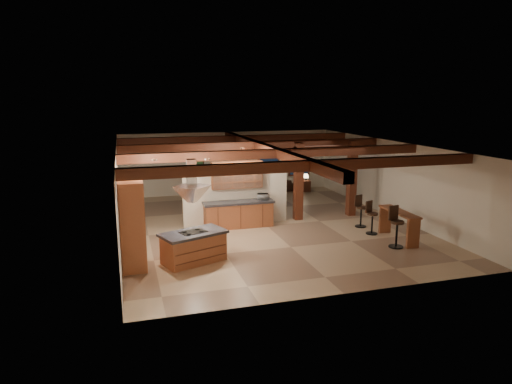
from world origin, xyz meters
TOP-DOWN VIEW (x-y plane):
  - ground at (0.00, 0.00)m, footprint 12.00×12.00m
  - room_walls at (0.00, 0.00)m, footprint 12.00×12.00m
  - ceiling_beams at (0.00, 0.00)m, footprint 10.00×12.00m
  - timber_posts at (2.50, 0.50)m, footprint 2.50×0.30m
  - partition_wall at (-1.00, 0.50)m, footprint 3.80×0.18m
  - pantry_cabinet at (-4.67, -2.60)m, footprint 0.67×1.60m
  - back_counter at (-1.00, 0.11)m, footprint 2.50×0.66m
  - upper_display_cabinet at (-1.00, 0.31)m, footprint 1.80×0.36m
  - range_hood at (-3.06, -2.90)m, footprint 1.10×1.10m
  - back_windows at (2.80, 5.93)m, footprint 2.70×0.07m
  - framed_art at (-1.50, 5.94)m, footprint 0.65×0.05m
  - recessed_cans at (-2.53, -1.93)m, footprint 3.16×2.46m
  - kitchen_island at (-3.06, -2.90)m, footprint 2.00×1.52m
  - dining_table at (-0.21, 2.38)m, footprint 2.18×1.61m
  - sofa at (2.17, 5.48)m, footprint 2.04×1.21m
  - microwave at (-0.10, 0.11)m, footprint 0.42×0.32m
  - bar_counter at (3.56, -2.78)m, footprint 0.53×1.85m
  - side_table at (3.65, 5.18)m, footprint 0.50×0.50m
  - table_lamp at (3.65, 5.18)m, footprint 0.27×0.27m
  - bar_stool_a at (3.08, -3.35)m, footprint 0.45×0.47m
  - bar_stool_b at (3.08, -1.92)m, footprint 0.42×0.43m
  - bar_stool_c at (3.15, -1.05)m, footprint 0.40×0.42m
  - dining_chairs at (-0.21, 2.38)m, footprint 2.13×2.13m

SIDE VIEW (x-z plane):
  - ground at x=0.00m, z-range 0.00..0.00m
  - side_table at x=3.65m, z-range 0.00..0.53m
  - sofa at x=2.17m, z-range 0.00..0.56m
  - dining_table at x=-0.21m, z-range 0.00..0.69m
  - kitchen_island at x=-3.06m, z-range 0.00..0.89m
  - back_counter at x=-1.00m, z-range 0.01..0.95m
  - bar_stool_b at x=3.08m, z-range 0.01..1.12m
  - bar_stool_c at x=3.15m, z-range 0.01..1.13m
  - bar_stool_a at x=3.08m, z-range 0.01..1.28m
  - bar_counter at x=3.56m, z-range 0.17..1.13m
  - dining_chairs at x=-0.21m, z-range 0.01..1.31m
  - table_lamp at x=3.65m, z-range 0.60..0.92m
  - microwave at x=-0.10m, z-range 0.94..1.15m
  - partition_wall at x=-1.00m, z-range 0.00..2.20m
  - pantry_cabinet at x=-4.67m, z-range 0.00..2.40m
  - back_windows at x=2.80m, z-range 0.65..2.35m
  - framed_art at x=-1.50m, z-range 1.27..2.12m
  - timber_posts at x=2.50m, z-range 0.31..3.21m
  - room_walls at x=0.00m, z-range -4.22..7.78m
  - range_hood at x=-3.06m, z-range 1.08..2.48m
  - upper_display_cabinet at x=-1.00m, z-range 1.37..2.33m
  - ceiling_beams at x=0.00m, z-range 2.62..2.90m
  - recessed_cans at x=-2.53m, z-range 2.85..2.89m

